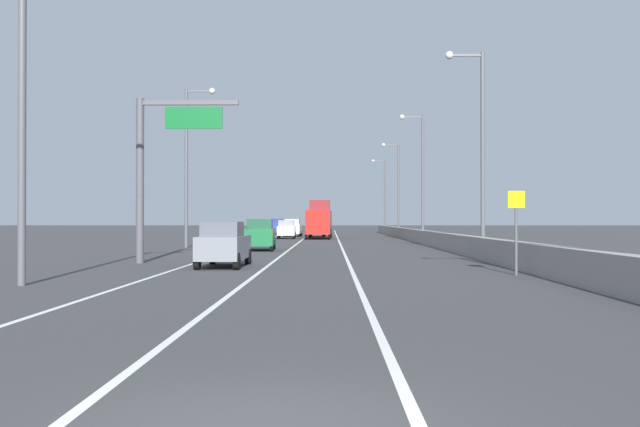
% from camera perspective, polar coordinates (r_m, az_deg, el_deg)
% --- Properties ---
extents(ground_plane, '(320.00, 320.00, 0.00)m').
position_cam_1_polar(ground_plane, '(70.74, 0.24, -2.07)').
color(ground_plane, '#38383A').
extents(lane_stripe_left, '(0.16, 130.00, 0.00)m').
position_cam_1_polar(lane_stripe_left, '(62.05, -4.92, -2.29)').
color(lane_stripe_left, silver).
rests_on(lane_stripe_left, ground_plane).
extents(lane_stripe_center, '(0.16, 130.00, 0.00)m').
position_cam_1_polar(lane_stripe_center, '(61.80, -1.69, -2.30)').
color(lane_stripe_center, silver).
rests_on(lane_stripe_center, ground_plane).
extents(lane_stripe_right, '(0.16, 130.00, 0.00)m').
position_cam_1_polar(lane_stripe_right, '(61.75, 1.56, -2.30)').
color(lane_stripe_right, silver).
rests_on(lane_stripe_right, ground_plane).
extents(jersey_barrier_right, '(0.60, 120.00, 1.10)m').
position_cam_1_polar(jersey_barrier_right, '(47.34, 9.93, -2.20)').
color(jersey_barrier_right, gray).
rests_on(jersey_barrier_right, ground_plane).
extents(overhead_sign_gantry, '(4.68, 0.36, 7.50)m').
position_cam_1_polar(overhead_sign_gantry, '(33.63, -12.85, 4.22)').
color(overhead_sign_gantry, '#47474C').
rests_on(overhead_sign_gantry, ground_plane).
extents(speed_advisory_sign, '(0.60, 0.11, 3.00)m').
position_cam_1_polar(speed_advisory_sign, '(26.49, 15.28, -0.95)').
color(speed_advisory_sign, '#4C4C51').
rests_on(speed_advisory_sign, ground_plane).
extents(lamp_post_right_second, '(2.14, 0.44, 11.14)m').
position_cam_1_polar(lamp_post_right_second, '(40.16, 12.44, 5.75)').
color(lamp_post_right_second, '#4C4C51').
rests_on(lamp_post_right_second, ground_plane).
extents(lamp_post_right_third, '(2.14, 0.44, 11.14)m').
position_cam_1_polar(lamp_post_right_third, '(63.39, 7.93, 3.48)').
color(lamp_post_right_third, '#4C4C51').
rests_on(lamp_post_right_third, ground_plane).
extents(lamp_post_right_fourth, '(2.14, 0.44, 11.14)m').
position_cam_1_polar(lamp_post_right_fourth, '(86.87, 6.09, 2.41)').
color(lamp_post_right_fourth, '#4C4C51').
rests_on(lamp_post_right_fourth, ground_plane).
extents(lamp_post_right_fifth, '(2.14, 0.44, 11.14)m').
position_cam_1_polar(lamp_post_right_fifth, '(110.42, 5.04, 1.80)').
color(lamp_post_right_fifth, '#4C4C51').
rests_on(lamp_post_right_fifth, ground_plane).
extents(lamp_post_left_near, '(2.14, 0.44, 11.14)m').
position_cam_1_polar(lamp_post_left_near, '(23.67, -22.00, 10.13)').
color(lamp_post_left_near, '#4C4C51').
rests_on(lamp_post_left_near, ground_plane).
extents(lamp_post_left_mid, '(2.14, 0.44, 11.14)m').
position_cam_1_polar(lamp_post_left_mid, '(50.95, -10.29, 4.44)').
color(lamp_post_left_mid, '#4C4C51').
rests_on(lamp_post_left_mid, ground_plane).
extents(car_gray_0, '(1.84, 4.43, 1.89)m').
position_cam_1_polar(car_gray_0, '(30.28, -7.64, -2.44)').
color(car_gray_0, slate).
rests_on(car_gray_0, ground_plane).
extents(car_green_1, '(1.97, 4.22, 2.00)m').
position_cam_1_polar(car_green_1, '(45.97, -4.77, -1.70)').
color(car_green_1, '#196033').
rests_on(car_green_1, ground_plane).
extents(car_silver_2, '(1.94, 4.26, 1.88)m').
position_cam_1_polar(car_silver_2, '(73.65, -2.68, -1.27)').
color(car_silver_2, '#B7B7BC').
rests_on(car_silver_2, ground_plane).
extents(car_blue_3, '(1.86, 4.33, 2.06)m').
position_cam_1_polar(car_blue_3, '(98.21, -3.38, -1.02)').
color(car_blue_3, '#1E389E').
rests_on(car_blue_3, ground_plane).
extents(car_white_4, '(2.04, 4.53, 2.01)m').
position_cam_1_polar(car_white_4, '(82.43, -2.17, -1.14)').
color(car_white_4, white).
rests_on(car_white_4, ground_plane).
extents(car_yellow_5, '(1.93, 4.38, 1.89)m').
position_cam_1_polar(car_yellow_5, '(81.28, -0.23, -1.19)').
color(car_yellow_5, gold).
rests_on(car_yellow_5, ground_plane).
extents(box_truck, '(2.65, 8.20, 3.98)m').
position_cam_1_polar(box_truck, '(73.47, -0.06, -0.60)').
color(box_truck, '#A51E19').
rests_on(box_truck, ground_plane).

